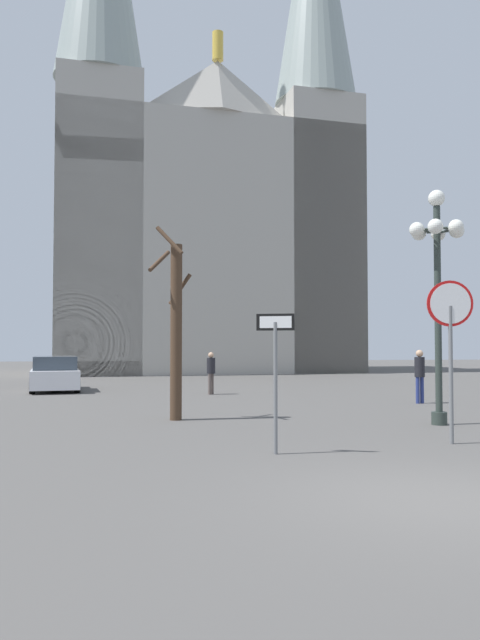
% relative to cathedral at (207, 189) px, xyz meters
% --- Properties ---
extents(ground_plane, '(120.00, 120.00, 0.00)m').
position_rel_cathedral_xyz_m(ground_plane, '(-0.21, -33.64, -12.28)').
color(ground_plane, '#514F4C').
extents(cathedral, '(20.49, 12.64, 37.01)m').
position_rel_cathedral_xyz_m(cathedral, '(0.00, 0.00, 0.00)').
color(cathedral, '#ADA89E').
rests_on(cathedral, ground).
extents(stop_sign, '(0.88, 0.17, 3.11)m').
position_rel_cathedral_xyz_m(stop_sign, '(1.89, -29.71, -10.06)').
color(stop_sign, slate).
rests_on(stop_sign, ground).
extents(one_way_arrow_sign, '(0.63, 0.28, 2.42)m').
position_rel_cathedral_xyz_m(one_way_arrow_sign, '(-1.65, -30.28, -10.71)').
color(one_way_arrow_sign, slate).
rests_on(one_way_arrow_sign, ground).
extents(street_lamp, '(1.36, 1.23, 5.56)m').
position_rel_cathedral_xyz_m(street_lamp, '(2.93, -27.11, -8.47)').
color(street_lamp, '#2D3833').
rests_on(street_lamp, ground).
extents(bare_tree, '(1.13, 1.25, 4.83)m').
position_rel_cathedral_xyz_m(bare_tree, '(-3.16, -25.31, -9.95)').
color(bare_tree, '#473323').
rests_on(bare_tree, ground).
extents(parked_car_near_white, '(2.40, 4.29, 1.39)m').
position_rel_cathedral_xyz_m(parked_car_near_white, '(-7.55, -15.19, -11.62)').
color(parked_car_near_white, silver).
rests_on(parked_car_near_white, ground).
extents(pedestrian_walking, '(0.32, 0.32, 1.58)m').
position_rel_cathedral_xyz_m(pedestrian_walking, '(-1.51, -17.82, -11.34)').
color(pedestrian_walking, '#594C47').
rests_on(pedestrian_walking, ground).
extents(pedestrian_standing, '(0.32, 0.32, 1.70)m').
position_rel_cathedral_xyz_m(pedestrian_standing, '(4.72, -22.23, -11.25)').
color(pedestrian_standing, navy).
rests_on(pedestrian_standing, ground).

